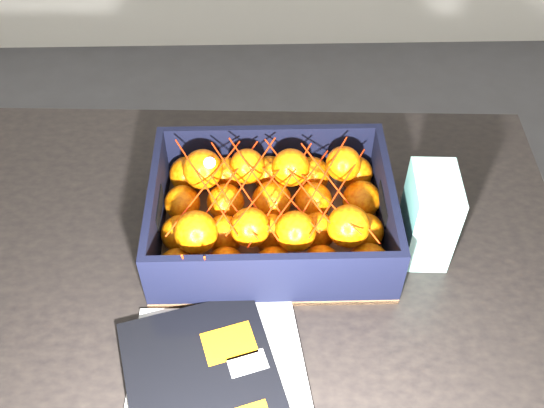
{
  "coord_description": "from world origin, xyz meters",
  "views": [
    {
      "loc": [
        0.02,
        -0.66,
        1.58
      ],
      "look_at": [
        0.04,
        -0.01,
        0.86
      ],
      "focal_mm": 41.0,
      "sensor_mm": 36.0,
      "label": 1
    }
  ],
  "objects_px": {
    "table": "(218,298)",
    "magazine_stack": "(214,392)",
    "produce_crate": "(272,220)",
    "retail_carton": "(429,216)"
  },
  "relations": [
    {
      "from": "table",
      "to": "retail_carton",
      "type": "xyz_separation_m",
      "value": [
        0.35,
        0.03,
        0.18
      ]
    },
    {
      "from": "magazine_stack",
      "to": "retail_carton",
      "type": "relative_size",
      "value": 2.04
    },
    {
      "from": "produce_crate",
      "to": "retail_carton",
      "type": "height_order",
      "value": "retail_carton"
    },
    {
      "from": "table",
      "to": "magazine_stack",
      "type": "xyz_separation_m",
      "value": [
        0.01,
        -0.23,
        0.11
      ]
    },
    {
      "from": "produce_crate",
      "to": "magazine_stack",
      "type": "bearing_deg",
      "value": -106.71
    },
    {
      "from": "magazine_stack",
      "to": "produce_crate",
      "type": "xyz_separation_m",
      "value": [
        0.09,
        0.29,
        0.03
      ]
    },
    {
      "from": "table",
      "to": "produce_crate",
      "type": "height_order",
      "value": "produce_crate"
    },
    {
      "from": "magazine_stack",
      "to": "produce_crate",
      "type": "bearing_deg",
      "value": 73.29
    },
    {
      "from": "table",
      "to": "retail_carton",
      "type": "bearing_deg",
      "value": 4.74
    },
    {
      "from": "table",
      "to": "magazine_stack",
      "type": "distance_m",
      "value": 0.25
    }
  ]
}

